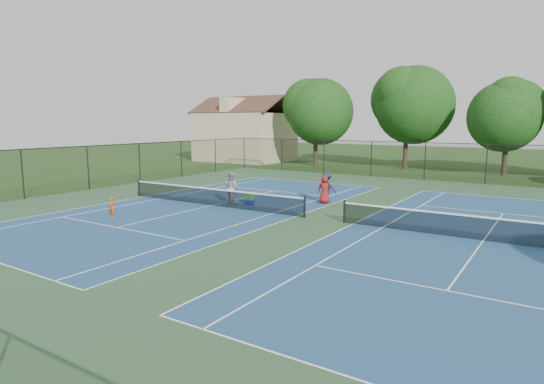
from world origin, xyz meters
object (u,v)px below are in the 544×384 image
Objects in this scene: tree_back_b at (408,102)px; bystander_b at (327,187)px; tree_back_a at (316,108)px; ball_hopper at (250,196)px; ball_crate at (250,202)px; bystander_c at (325,189)px; child_player at (112,207)px; tree_back_c at (508,112)px; instructor at (232,188)px; clapboard_house at (245,135)px.

bystander_b is (2.00, -21.66, -5.69)m from tree_back_b.
tree_back_a reaches higher than bystander_b.
ball_crate is at bearing 0.00° from ball_hopper.
tree_back_a is 5.61× the size of bystander_c.
tree_back_b is (9.00, 2.00, 0.56)m from tree_back_a.
bystander_b is at bearing 64.18° from child_player.
tree_back_c is 26.28m from ball_hopper.
child_player is (-5.03, -31.07, -6.08)m from tree_back_b.
ball_crate is at bearing -149.53° from instructor.
clapboard_house is (-19.00, -1.00, -3.50)m from tree_back_b.
bystander_c is at bearing 63.55° from child_player.
instructor is at bearing 11.26° from bystander_c.
tree_back_c is 4.66× the size of bystander_b.
tree_back_b is 5.46× the size of instructor.
bystander_c is (20.98, -20.90, -2.28)m from clapboard_house.
instructor is at bearing -73.87° from tree_back_a.
ball_crate is at bearing 70.76° from child_player.
child_player is at bearing -115.01° from tree_back_c.
tree_back_c is at bearing -107.14° from bystander_b.
tree_back_b is at bearing 86.99° from ball_hopper.
tree_back_a is 8.90× the size of child_player.
instructor is 4.18× the size of ball_hopper.
tree_back_a is at bearing 108.78° from ball_crate.
bystander_b is at bearing 42.23° from ball_crate.
instructor is at bearing -165.76° from ball_crate.
child_player is (3.97, -29.07, -5.52)m from tree_back_a.
tree_back_a is at bearing -59.20° from bystander_b.
ball_hopper is at bearing 16.48° from bystander_c.
instructor is 4.56× the size of ball_crate.
tree_back_a is 24.56m from ball_hopper.
tree_back_a reaches higher than ball_hopper.
bystander_b is (-7.00, -20.66, -4.58)m from tree_back_c.
tree_back_b is at bearing 91.75° from child_player.
child_player is (-14.03, -30.07, -4.97)m from tree_back_c.
ball_hopper is (1.07, 0.27, -0.41)m from instructor.
tree_back_b is at bearing -108.41° from bystander_c.
ball_crate is at bearing -71.22° from tree_back_a.
tree_back_a reaches higher than clapboard_house.
ball_hopper is (17.70, -23.66, -2.59)m from clapboard_house.
tree_back_a reaches higher than child_player.
tree_back_b is 19.35m from clapboard_house.
tree_back_a is 29.86m from child_player.
bystander_b is 4.48× the size of ball_crate.
clapboard_house reaches higher than bystander_b.
ball_crate is (17.70, -23.66, -2.95)m from clapboard_house.
bystander_c is at bearing -84.82° from tree_back_b.
clapboard_house is 29.70m from bystander_c.
clapboard_house reaches higher than instructor.
child_player is at bearing 54.80° from bystander_b.
bystander_b is (4.37, 3.27, -0.02)m from instructor.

